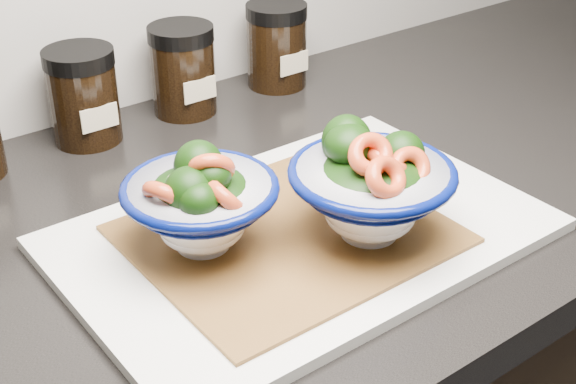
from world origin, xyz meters
TOP-DOWN VIEW (x-y plane):
  - countertop at (0.00, 1.45)m, footprint 3.50×0.60m
  - cutting_board at (-0.01, 1.37)m, footprint 0.45×0.30m
  - bamboo_mat at (-0.03, 1.36)m, footprint 0.28×0.24m
  - bowl_left at (-0.10, 1.39)m, footprint 0.14×0.14m
  - bowl_right at (0.03, 1.32)m, footprint 0.16×0.16m
  - spice_jar_b at (-0.08, 1.69)m, footprint 0.08×0.08m
  - spice_jar_c at (0.05, 1.69)m, footprint 0.08×0.08m
  - spice_jar_d at (0.20, 1.69)m, footprint 0.08×0.08m

SIDE VIEW (x-z plane):
  - countertop at x=0.00m, z-range 0.86..0.90m
  - cutting_board at x=-0.01m, z-range 0.90..0.91m
  - bamboo_mat at x=-0.03m, z-range 0.91..0.92m
  - spice_jar_b at x=-0.08m, z-range 0.90..1.01m
  - spice_jar_c at x=0.05m, z-range 0.90..1.01m
  - spice_jar_d at x=0.20m, z-range 0.90..1.01m
  - bowl_left at x=-0.10m, z-range 0.91..1.02m
  - bowl_right at x=0.03m, z-range 0.91..1.02m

